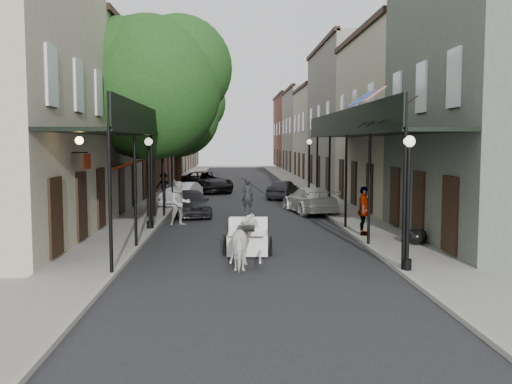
{
  "coord_description": "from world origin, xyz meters",
  "views": [
    {
      "loc": [
        -0.74,
        -17.35,
        3.65
      ],
      "look_at": [
        0.27,
        6.02,
        1.6
      ],
      "focal_mm": 40.0,
      "sensor_mm": 36.0,
      "label": 1
    }
  ],
  "objects": [
    {
      "name": "car_right_far",
      "position": [
        2.6,
        19.0,
        0.65
      ],
      "size": [
        2.73,
        4.09,
        1.29
      ],
      "primitive_type": "imported",
      "rotation": [
        0.0,
        0.0,
        2.79
      ],
      "color": "black",
      "rests_on": "ground"
    },
    {
      "name": "car_left_far",
      "position": [
        -2.6,
        24.0,
        0.77
      ],
      "size": [
        4.56,
        6.1,
        1.54
      ],
      "primitive_type": "imported",
      "rotation": [
        0.0,
        0.0,
        0.41
      ],
      "color": "black",
      "rests_on": "ground"
    },
    {
      "name": "tree_far",
      "position": [
        -4.25,
        24.18,
        5.84
      ],
      "size": [
        6.45,
        6.0,
        8.61
      ],
      "color": "#382619",
      "rests_on": "sidewalk_left"
    },
    {
      "name": "horse",
      "position": [
        -0.32,
        -1.0,
        0.75
      ],
      "size": [
        0.91,
        1.83,
        1.51
      ],
      "primitive_type": "imported",
      "rotation": [
        0.0,
        0.0,
        3.09
      ],
      "color": "silver",
      "rests_on": "ground"
    },
    {
      "name": "building_row_right",
      "position": [
        8.6,
        30.0,
        5.25
      ],
      "size": [
        5.0,
        80.0,
        10.5
      ],
      "primitive_type": "cube",
      "color": "gray",
      "rests_on": "ground"
    },
    {
      "name": "sidewalk_right",
      "position": [
        5.0,
        20.0,
        0.06
      ],
      "size": [
        2.2,
        90.0,
        0.12
      ],
      "primitive_type": "cube",
      "color": "gray",
      "rests_on": "ground"
    },
    {
      "name": "sidewalk_left",
      "position": [
        -5.0,
        20.0,
        0.06
      ],
      "size": [
        2.2,
        90.0,
        0.12
      ],
      "primitive_type": "cube",
      "color": "gray",
      "rests_on": "ground"
    },
    {
      "name": "road",
      "position": [
        0.0,
        20.0,
        0.01
      ],
      "size": [
        8.0,
        90.0,
        0.01
      ],
      "primitive_type": "cube",
      "color": "black",
      "rests_on": "ground"
    },
    {
      "name": "gallery_left",
      "position": [
        -4.79,
        6.98,
        4.05
      ],
      "size": [
        2.2,
        18.05,
        4.88
      ],
      "color": "black",
      "rests_on": "sidewalk_left"
    },
    {
      "name": "lamppost_right_near",
      "position": [
        4.1,
        -2.0,
        2.05
      ],
      "size": [
        0.32,
        0.32,
        3.71
      ],
      "color": "black",
      "rests_on": "sidewalk_right"
    },
    {
      "name": "gallery_right",
      "position": [
        4.79,
        6.98,
        4.05
      ],
      "size": [
        2.2,
        18.05,
        4.88
      ],
      "color": "black",
      "rests_on": "sidewalk_right"
    },
    {
      "name": "pedestrian_sidewalk_left",
      "position": [
        -5.13,
        19.59,
        0.89
      ],
      "size": [
        1.07,
        0.72,
        1.55
      ],
      "primitive_type": "imported",
      "rotation": [
        0.0,
        0.0,
        3.29
      ],
      "color": "gray",
      "rests_on": "sidewalk_left"
    },
    {
      "name": "carriage",
      "position": [
        -0.19,
        1.35,
        0.98
      ],
      "size": [
        1.65,
        2.29,
        2.53
      ],
      "rotation": [
        0.0,
        0.0,
        -0.06
      ],
      "color": "black",
      "rests_on": "ground"
    },
    {
      "name": "trash_bags",
      "position": [
        5.72,
        2.02,
        0.38
      ],
      "size": [
        0.91,
        1.06,
        0.55
      ],
      "color": "black",
      "rests_on": "sidewalk_right"
    },
    {
      "name": "car_left_mid",
      "position": [
        -3.6,
        15.22,
        0.67
      ],
      "size": [
        2.29,
        4.3,
        1.35
      ],
      "primitive_type": "imported",
      "rotation": [
        0.0,
        0.0,
        -0.22
      ],
      "color": "#A9A9AF",
      "rests_on": "ground"
    },
    {
      "name": "ground",
      "position": [
        0.0,
        0.0,
        0.0
      ],
      "size": [
        140.0,
        140.0,
        0.0
      ],
      "primitive_type": "plane",
      "color": "gray",
      "rests_on": "ground"
    },
    {
      "name": "building_row_left",
      "position": [
        -8.6,
        30.0,
        5.25
      ],
      "size": [
        5.0,
        80.0,
        10.5
      ],
      "primitive_type": "cube",
      "color": "#B6B092",
      "rests_on": "ground"
    },
    {
      "name": "car_left_near",
      "position": [
        -2.73,
        10.6,
        0.68
      ],
      "size": [
        2.37,
        4.25,
        1.37
      ],
      "primitive_type": "imported",
      "rotation": [
        0.0,
        0.0,
        0.2
      ],
      "color": "black",
      "rests_on": "ground"
    },
    {
      "name": "car_right_near",
      "position": [
        3.29,
        11.68,
        0.67
      ],
      "size": [
        2.68,
        4.9,
        1.35
      ],
      "primitive_type": "imported",
      "rotation": [
        0.0,
        0.0,
        3.32
      ],
      "color": "white",
      "rests_on": "ground"
    },
    {
      "name": "lamppost_right_far",
      "position": [
        4.1,
        18.0,
        2.05
      ],
      "size": [
        0.32,
        0.32,
        3.71
      ],
      "color": "black",
      "rests_on": "sidewalk_right"
    },
    {
      "name": "pedestrian_sidewalk_right",
      "position": [
        4.27,
        3.92,
        1.05
      ],
      "size": [
        0.71,
        1.17,
        1.86
      ],
      "primitive_type": "imported",
      "rotation": [
        0.0,
        0.0,
        1.33
      ],
      "color": "gray",
      "rests_on": "sidewalk_right"
    },
    {
      "name": "tree_near",
      "position": [
        -4.2,
        10.18,
        6.49
      ],
      "size": [
        7.31,
        6.8,
        9.63
      ],
      "color": "#382619",
      "rests_on": "sidewalk_left"
    },
    {
      "name": "lamppost_left",
      "position": [
        -4.1,
        6.0,
        2.05
      ],
      "size": [
        0.32,
        0.32,
        3.71
      ],
      "color": "black",
      "rests_on": "sidewalk_left"
    },
    {
      "name": "pedestrian_walking",
      "position": [
        -3.01,
        7.59,
        0.97
      ],
      "size": [
        1.17,
        1.06,
        1.94
      ],
      "primitive_type": "imported",
      "rotation": [
        0.0,
        0.0,
        0.43
      ],
      "color": "#A1A198",
      "rests_on": "ground"
    }
  ]
}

